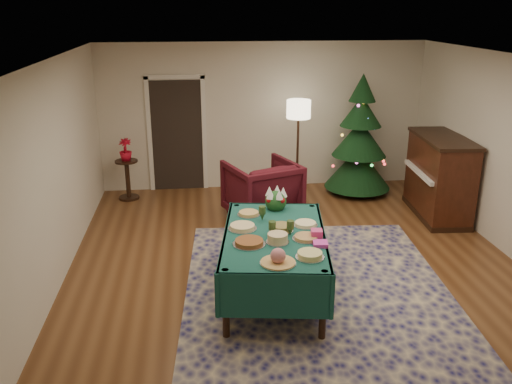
{
  "coord_description": "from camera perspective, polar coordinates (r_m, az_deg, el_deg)",
  "views": [
    {
      "loc": [
        -1.27,
        -6.38,
        3.32
      ],
      "look_at": [
        -0.51,
        0.22,
        1.01
      ],
      "focal_mm": 38.0,
      "sensor_mm": 36.0,
      "label": 1
    }
  ],
  "objects": [
    {
      "name": "platter_2",
      "position": [
        6.02,
        -0.73,
        -5.33
      ],
      "size": [
        0.37,
        0.37,
        0.06
      ],
      "color": "silver",
      "rests_on": "buffet_table"
    },
    {
      "name": "piano",
      "position": [
        9.3,
        18.72,
        1.44
      ],
      "size": [
        0.83,
        1.59,
        1.33
      ],
      "color": "black",
      "rests_on": "ground"
    },
    {
      "name": "platter_4",
      "position": [
        6.18,
        5.28,
        -4.8
      ],
      "size": [
        0.31,
        0.31,
        0.04
      ],
      "color": "silver",
      "rests_on": "buffet_table"
    },
    {
      "name": "napkin_stack",
      "position": [
        6.04,
        6.8,
        -5.43
      ],
      "size": [
        0.18,
        0.18,
        0.04
      ],
      "primitive_type": "cube",
      "rotation": [
        0.0,
        0.0,
        -0.14
      ],
      "color": "#E03EB9",
      "rests_on": "buffet_table"
    },
    {
      "name": "room_shell",
      "position": [
        6.8,
        4.49,
        2.26
      ],
      "size": [
        7.0,
        7.0,
        7.0
      ],
      "color": "#593319",
      "rests_on": "ground"
    },
    {
      "name": "side_table",
      "position": [
        9.94,
        -13.34,
        1.21
      ],
      "size": [
        0.4,
        0.4,
        0.71
      ],
      "color": "black",
      "rests_on": "ground"
    },
    {
      "name": "platter_3",
      "position": [
        6.06,
        2.28,
        -4.89
      ],
      "size": [
        0.27,
        0.27,
        0.11
      ],
      "color": "silver",
      "rests_on": "buffet_table"
    },
    {
      "name": "gift_box",
      "position": [
        6.2,
        6.4,
        -4.44
      ],
      "size": [
        0.14,
        0.14,
        0.11
      ],
      "primitive_type": "cube",
      "rotation": [
        0.0,
        0.0,
        -0.14
      ],
      "color": "#D83C7C",
      "rests_on": "buffet_table"
    },
    {
      "name": "floor_lamp",
      "position": [
        9.62,
        4.5,
        8.08
      ],
      "size": [
        0.42,
        0.42,
        1.74
      ],
      "color": "#A57F3F",
      "rests_on": "ground"
    },
    {
      "name": "platter_6",
      "position": [
        6.38,
        2.68,
        -3.81
      ],
      "size": [
        0.29,
        0.29,
        0.08
      ],
      "color": "silver",
      "rests_on": "buffet_table"
    },
    {
      "name": "platter_7",
      "position": [
        6.55,
        5.22,
        -3.38
      ],
      "size": [
        0.3,
        0.3,
        0.04
      ],
      "color": "silver",
      "rests_on": "buffet_table"
    },
    {
      "name": "potted_plant",
      "position": [
        9.8,
        -13.55,
        3.86
      ],
      "size": [
        0.22,
        0.39,
        0.22
      ],
      "primitive_type": "imported",
      "color": "red",
      "rests_on": "side_table"
    },
    {
      "name": "buffet_table",
      "position": [
        6.38,
        1.94,
        -5.68
      ],
      "size": [
        1.48,
        2.2,
        0.8
      ],
      "color": "black",
      "rests_on": "ground"
    },
    {
      "name": "platter_8",
      "position": [
        6.84,
        -0.77,
        -2.28
      ],
      "size": [
        0.29,
        0.29,
        0.04
      ],
      "color": "silver",
      "rests_on": "buffet_table"
    },
    {
      "name": "platter_1",
      "position": [
        5.75,
        5.69,
        -6.62
      ],
      "size": [
        0.31,
        0.31,
        0.07
      ],
      "color": "silver",
      "rests_on": "buffet_table"
    },
    {
      "name": "centerpiece",
      "position": [
        7.01,
        2.1,
        -0.73
      ],
      "size": [
        0.29,
        0.29,
        0.33
      ],
      "color": "#1E4C1E",
      "rests_on": "buffet_table"
    },
    {
      "name": "platter_5",
      "position": [
        6.43,
        -1.44,
        -3.71
      ],
      "size": [
        0.34,
        0.34,
        0.06
      ],
      "color": "silver",
      "rests_on": "buffet_table"
    },
    {
      "name": "goblet_0",
      "position": [
        6.65,
        0.66,
        -2.22
      ],
      "size": [
        0.09,
        0.09,
        0.19
      ],
      "color": "#2D471E",
      "rests_on": "buffet_table"
    },
    {
      "name": "goblet_1",
      "position": [
        6.23,
        3.64,
        -3.78
      ],
      "size": [
        0.09,
        0.09,
        0.19
      ],
      "color": "#2D471E",
      "rests_on": "buffet_table"
    },
    {
      "name": "christmas_tree",
      "position": [
        10.02,
        10.84,
        5.32
      ],
      "size": [
        1.47,
        1.47,
        2.19
      ],
      "color": "black",
      "rests_on": "ground"
    },
    {
      "name": "rug",
      "position": [
        6.67,
        6.61,
        -10.71
      ],
      "size": [
        3.49,
        4.41,
        0.02
      ],
      "primitive_type": "cube",
      "rotation": [
        0.0,
        0.0,
        -0.07
      ],
      "color": "#171654",
      "rests_on": "ground"
    },
    {
      "name": "platter_0",
      "position": [
        5.58,
        2.33,
        -6.96
      ],
      "size": [
        0.37,
        0.37,
        0.17
      ],
      "color": "silver",
      "rests_on": "buffet_table"
    },
    {
      "name": "doorway",
      "position": [
        10.12,
        -8.32,
        6.25
      ],
      "size": [
        1.08,
        0.04,
        2.16
      ],
      "color": "black",
      "rests_on": "ground"
    },
    {
      "name": "armchair",
      "position": [
        8.72,
        0.64,
        0.49
      ],
      "size": [
        1.3,
        1.27,
        1.06
      ],
      "primitive_type": "imported",
      "rotation": [
        0.0,
        0.0,
        3.51
      ],
      "color": "#450E17",
      "rests_on": "ground"
    },
    {
      "name": "goblet_2",
      "position": [
        6.2,
        1.71,
        -3.85
      ],
      "size": [
        0.09,
        0.09,
        0.19
      ],
      "color": "#2D471E",
      "rests_on": "buffet_table"
    }
  ]
}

